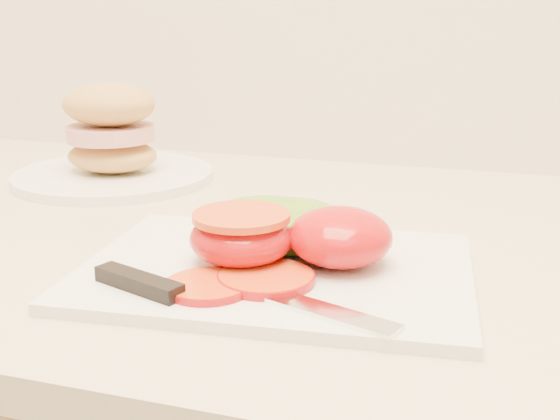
% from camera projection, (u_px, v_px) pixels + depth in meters
% --- Properties ---
extents(cutting_board, '(0.34, 0.26, 0.01)m').
position_uv_depth(cutting_board, '(276.00, 271.00, 0.58)').
color(cutting_board, white).
rests_on(cutting_board, counter).
extents(tomato_half_dome, '(0.09, 0.09, 0.05)m').
position_uv_depth(tomato_half_dome, '(340.00, 237.00, 0.58)').
color(tomato_half_dome, red).
rests_on(tomato_half_dome, cutting_board).
extents(tomato_half_cut, '(0.09, 0.09, 0.04)m').
position_uv_depth(tomato_half_cut, '(242.00, 236.00, 0.58)').
color(tomato_half_cut, red).
rests_on(tomato_half_cut, cutting_board).
extents(tomato_slice_0, '(0.07, 0.07, 0.01)m').
position_uv_depth(tomato_slice_0, '(266.00, 278.00, 0.55)').
color(tomato_slice_0, '#DD501A').
rests_on(tomato_slice_0, cutting_board).
extents(tomato_slice_1, '(0.07, 0.07, 0.01)m').
position_uv_depth(tomato_slice_1, '(208.00, 286.00, 0.53)').
color(tomato_slice_1, '#DD501A').
rests_on(tomato_slice_1, cutting_board).
extents(lettuce_leaf_0, '(0.15, 0.10, 0.03)m').
position_uv_depth(lettuce_leaf_0, '(278.00, 224.00, 0.64)').
color(lettuce_leaf_0, olive).
rests_on(lettuce_leaf_0, cutting_board).
extents(knife, '(0.24, 0.08, 0.01)m').
position_uv_depth(knife, '(198.00, 290.00, 0.52)').
color(knife, silver).
rests_on(knife, cutting_board).
extents(sandwich_plate, '(0.25, 0.25, 0.12)m').
position_uv_depth(sandwich_plate, '(112.00, 146.00, 0.89)').
color(sandwich_plate, white).
rests_on(sandwich_plate, counter).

